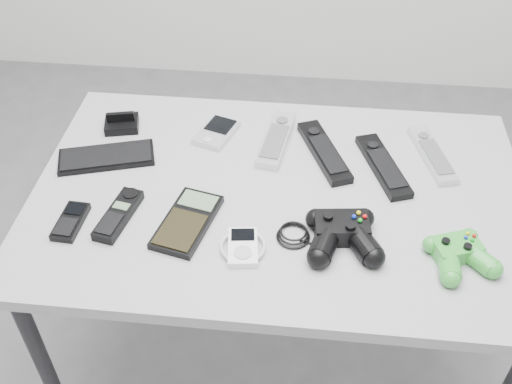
# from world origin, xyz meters

# --- Properties ---
(floor) EXTENTS (3.50, 3.50, 0.00)m
(floor) POSITION_xyz_m (0.00, 0.00, 0.00)
(floor) COLOR slate
(floor) RESTS_ON ground
(desk) EXTENTS (1.15, 0.74, 0.77)m
(desk) POSITION_xyz_m (0.07, -0.03, 0.70)
(desk) COLOR gray
(desk) RESTS_ON floor
(pda_keyboard) EXTENTS (0.25, 0.16, 0.01)m
(pda_keyboard) POSITION_xyz_m (-0.37, 0.05, 0.78)
(pda_keyboard) COLOR black
(pda_keyboard) RESTS_ON desk
(dock_bracket) EXTENTS (0.10, 0.09, 0.05)m
(dock_bracket) POSITION_xyz_m (-0.36, 0.19, 0.79)
(dock_bracket) COLOR black
(dock_bracket) RESTS_ON desk
(pda) EXTENTS (0.12, 0.14, 0.02)m
(pda) POSITION_xyz_m (-0.11, 0.18, 0.78)
(pda) COLOR silver
(pda) RESTS_ON desk
(remote_silver_a) EXTENTS (0.09, 0.23, 0.02)m
(remote_silver_a) POSITION_xyz_m (0.05, 0.16, 0.78)
(remote_silver_a) COLOR silver
(remote_silver_a) RESTS_ON desk
(remote_black_a) EXTENTS (0.14, 0.25, 0.02)m
(remote_black_a) POSITION_xyz_m (0.17, 0.13, 0.78)
(remote_black_a) COLOR black
(remote_black_a) RESTS_ON desk
(remote_black_b) EXTENTS (0.13, 0.24, 0.02)m
(remote_black_b) POSITION_xyz_m (0.31, 0.09, 0.78)
(remote_black_b) COLOR black
(remote_black_b) RESTS_ON desk
(remote_silver_b) EXTENTS (0.10, 0.22, 0.02)m
(remote_silver_b) POSITION_xyz_m (0.44, 0.14, 0.78)
(remote_silver_b) COLOR #B9BAC0
(remote_silver_b) RESTS_ON desk
(mobile_phone) EXTENTS (0.06, 0.12, 0.02)m
(mobile_phone) POSITION_xyz_m (-0.38, -0.18, 0.78)
(mobile_phone) COLOR black
(mobile_phone) RESTS_ON desk
(cordless_handset) EXTENTS (0.08, 0.16, 0.02)m
(cordless_handset) POSITION_xyz_m (-0.28, -0.15, 0.78)
(cordless_handset) COLOR black
(cordless_handset) RESTS_ON desk
(calculator) EXTENTS (0.14, 0.21, 0.02)m
(calculator) POSITION_xyz_m (-0.12, -0.15, 0.78)
(calculator) COLOR black
(calculator) RESTS_ON desk
(mp3_player) EXTENTS (0.11, 0.11, 0.02)m
(mp3_player) POSITION_xyz_m (0.01, -0.21, 0.78)
(mp3_player) COLOR white
(mp3_player) RESTS_ON desk
(controller_black) EXTENTS (0.29, 0.20, 0.05)m
(controller_black) POSITION_xyz_m (0.21, -0.17, 0.80)
(controller_black) COLOR black
(controller_black) RESTS_ON desk
(controller_green) EXTENTS (0.17, 0.18, 0.05)m
(controller_green) POSITION_xyz_m (0.45, -0.19, 0.79)
(controller_green) COLOR #268D2D
(controller_green) RESTS_ON desk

